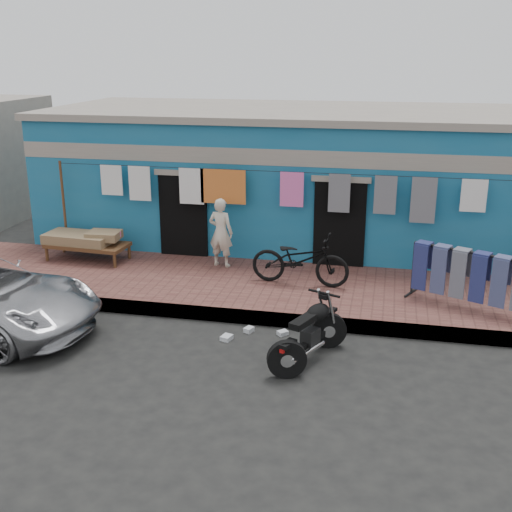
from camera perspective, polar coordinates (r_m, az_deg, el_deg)
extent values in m
plane|color=black|center=(10.33, -2.35, -9.46)|extent=(80.00, 80.00, 0.00)
cube|color=brown|center=(12.95, 0.93, -2.98)|extent=(28.00, 3.00, 0.25)
cube|color=gray|center=(11.63, -0.47, -5.48)|extent=(28.00, 0.10, 0.25)
cube|color=#165E89|center=(16.34, 3.69, 6.80)|extent=(12.00, 5.00, 3.20)
cube|color=#9E9384|center=(13.81, 2.25, 8.76)|extent=(12.00, 0.14, 0.35)
cube|color=#9E9384|center=(16.11, 3.82, 12.67)|extent=(12.20, 5.20, 0.16)
cube|color=black|center=(14.57, -6.44, 3.12)|extent=(1.10, 0.10, 2.10)
cube|color=black|center=(13.89, 7.41, 2.34)|extent=(1.10, 0.10, 2.10)
cylinder|color=brown|center=(15.42, -16.70, 4.25)|extent=(0.06, 0.06, 2.10)
cylinder|color=black|center=(13.55, 2.01, 7.52)|extent=(10.00, 0.01, 0.01)
cube|color=silver|center=(14.73, -12.72, 6.60)|extent=(0.50, 0.02, 0.68)
cube|color=silver|center=(14.48, -10.31, 6.37)|extent=(0.50, 0.02, 0.77)
cube|color=silver|center=(14.08, -5.76, 6.19)|extent=(0.55, 0.02, 0.79)
cube|color=#CC4C26|center=(13.88, -2.95, 6.18)|extent=(1.00, 0.02, 0.75)
cube|color=pink|center=(13.57, 3.20, 5.93)|extent=(0.50, 0.02, 0.74)
cube|color=slate|center=(13.47, 7.41, 5.55)|extent=(0.45, 0.02, 0.81)
cube|color=slate|center=(13.43, 11.41, 5.33)|extent=(0.45, 0.02, 0.80)
cube|color=slate|center=(13.46, 14.66, 4.81)|extent=(0.50, 0.02, 0.95)
cube|color=silver|center=(13.51, 18.79, 5.10)|extent=(0.50, 0.02, 0.66)
imported|color=beige|center=(13.76, -3.14, 2.10)|extent=(0.60, 0.46, 1.50)
imported|color=black|center=(12.72, 3.96, 0.19)|extent=(1.99, 0.83, 1.26)
cube|color=silver|center=(11.24, 2.39, -6.85)|extent=(0.22, 0.22, 0.08)
cube|color=silver|center=(11.35, -0.64, -6.57)|extent=(0.18, 0.21, 0.08)
cube|color=silver|center=(11.06, -2.63, -7.27)|extent=(0.21, 0.23, 0.08)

